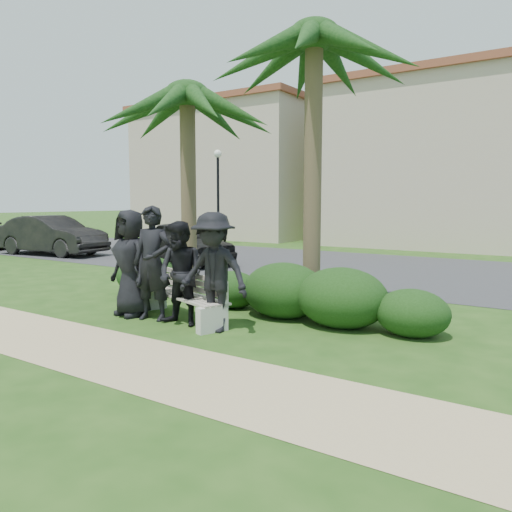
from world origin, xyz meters
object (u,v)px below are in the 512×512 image
object	(u,v)px
palm_left	(187,96)
car_a	(186,242)
man_d	(214,272)
car_b	(52,235)
street_lamp	(218,180)
man_b	(152,263)
park_bench	(181,299)
man_c	(181,274)
man_a	(131,263)
palm_right	(314,39)

from	to	relation	value
palm_left	car_a	distance (m)	6.49
man_d	car_b	size ratio (longest dim) A/B	0.42
street_lamp	man_b	world-z (taller)	street_lamp
street_lamp	park_bench	bearing A→B (deg)	-54.43
man_b	palm_left	world-z (taller)	palm_left
car_a	man_b	bearing A→B (deg)	-124.44
man_c	man_a	bearing A→B (deg)	175.91
man_d	car_a	bearing A→B (deg)	129.12
street_lamp	man_b	distance (m)	14.72
street_lamp	man_b	xyz separation A→B (m)	(8.10, -12.13, -1.99)
palm_left	palm_right	xyz separation A→B (m)	(2.79, 0.20, 0.69)
man_d	man_c	bearing A→B (deg)	175.35
man_b	palm_left	size ratio (longest dim) A/B	0.38
man_b	man_d	xyz separation A→B (m)	(1.31, -0.01, -0.04)
park_bench	man_c	bearing A→B (deg)	-28.00
car_a	car_b	bearing A→B (deg)	116.08
man_b	man_c	bearing A→B (deg)	-16.63
palm_left	man_a	bearing A→B (deg)	-77.43
street_lamp	man_a	world-z (taller)	street_lamp
man_c	car_a	distance (m)	8.14
palm_right	car_b	bearing A→B (deg)	166.29
man_a	man_d	world-z (taller)	man_a
park_bench	man_b	size ratio (longest dim) A/B	1.21
palm_left	car_b	world-z (taller)	palm_left
man_c	palm_left	size ratio (longest dim) A/B	0.33
man_a	car_b	xyz separation A→B (m)	(-10.02, 5.25, -0.20)
palm_left	palm_right	world-z (taller)	palm_right
street_lamp	palm_right	size ratio (longest dim) A/B	0.74
park_bench	man_a	size ratio (longest dim) A/B	1.26
man_b	palm_right	world-z (taller)	palm_right
street_lamp	man_d	world-z (taller)	street_lamp
man_c	car_a	size ratio (longest dim) A/B	0.42
man_c	palm_left	xyz separation A→B (m)	(-1.64, 2.07, 3.28)
street_lamp	car_a	xyz separation A→B (m)	(3.39, -6.03, -2.27)
park_bench	man_a	xyz separation A→B (m)	(-0.90, -0.27, 0.58)
street_lamp	man_c	xyz separation A→B (m)	(8.76, -12.15, -2.11)
car_a	street_lamp	bearing A→B (deg)	47.27
man_d	car_b	xyz separation A→B (m)	(-11.86, 5.27, -0.19)
man_c	car_b	size ratio (longest dim) A/B	0.38
man_d	park_bench	bearing A→B (deg)	157.30
park_bench	man_c	world-z (taller)	man_c
palm_right	car_b	world-z (taller)	palm_right
man_b	man_d	size ratio (longest dim) A/B	1.05
man_a	car_a	world-z (taller)	man_a
man_a	man_c	xyz separation A→B (m)	(1.19, -0.03, -0.08)
park_bench	man_a	bearing A→B (deg)	-144.75
street_lamp	palm_right	distance (m)	14.12
street_lamp	palm_left	size ratio (longest dim) A/B	0.85
park_bench	car_a	bearing A→B (deg)	149.76
man_d	palm_right	world-z (taller)	palm_right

